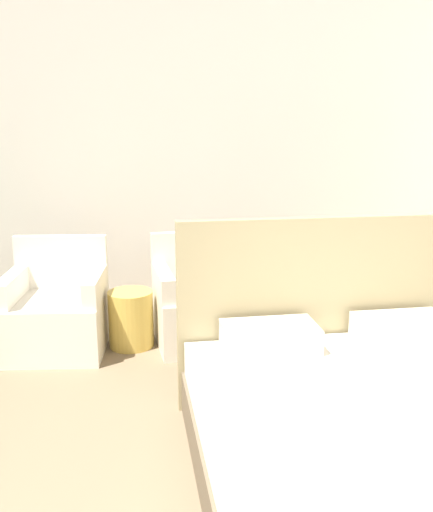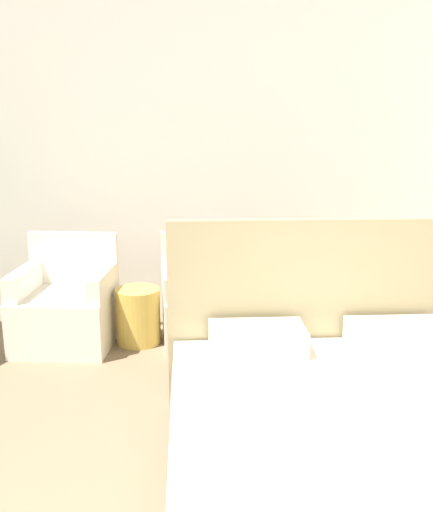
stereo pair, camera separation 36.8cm
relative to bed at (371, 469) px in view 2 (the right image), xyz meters
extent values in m
cube|color=silver|center=(-0.84, 2.75, 1.21)|extent=(10.00, 0.06, 2.90)
cube|color=brown|center=(0.00, -0.10, -0.12)|extent=(1.70, 2.17, 0.24)
cube|color=white|center=(0.00, -0.10, 0.09)|extent=(1.67, 2.13, 0.19)
cube|color=tan|center=(0.00, 1.02, 0.31)|extent=(1.74, 0.06, 1.12)
cube|color=beige|center=(-0.38, 0.80, 0.26)|extent=(0.51, 0.29, 0.14)
cube|color=beige|center=(0.38, 0.80, 0.26)|extent=(0.51, 0.29, 0.14)
cube|color=silver|center=(-1.66, 1.99, -0.04)|extent=(0.75, 0.69, 0.40)
cube|color=silver|center=(-1.63, 2.27, 0.36)|extent=(0.69, 0.14, 0.40)
cube|color=silver|center=(-1.95, 2.02, 0.25)|extent=(0.16, 0.57, 0.18)
cube|color=silver|center=(-1.37, 1.96, 0.25)|extent=(0.16, 0.57, 0.18)
cube|color=silver|center=(-0.59, 1.99, -0.04)|extent=(0.73, 0.67, 0.40)
cube|color=silver|center=(-0.61, 2.27, 0.36)|extent=(0.69, 0.11, 0.40)
cube|color=silver|center=(-0.88, 1.97, 0.25)|extent=(0.14, 0.56, 0.18)
cube|color=silver|center=(-0.30, 2.01, 0.25)|extent=(0.14, 0.56, 0.18)
cylinder|color=gold|center=(-1.13, 2.02, -0.03)|extent=(0.33, 0.33, 0.42)
camera|label=1|loc=(-1.12, -2.01, 1.43)|focal=40.00mm
camera|label=2|loc=(-0.76, -2.05, 1.43)|focal=40.00mm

